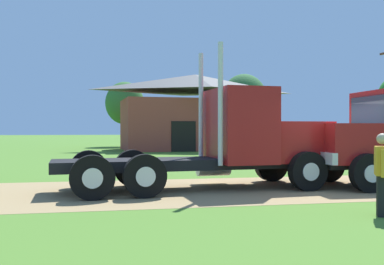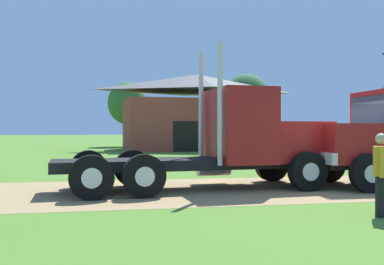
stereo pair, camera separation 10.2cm
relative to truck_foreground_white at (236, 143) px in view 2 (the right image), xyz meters
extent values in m
plane|color=#497527|center=(2.46, -0.31, -1.29)|extent=(200.00, 200.00, 0.00)
cube|color=#987E53|center=(2.46, -0.31, -1.29)|extent=(120.00, 5.22, 0.01)
cube|color=black|center=(-1.23, -0.12, -0.57)|extent=(7.79, 2.13, 0.28)
cube|color=maroon|center=(1.71, 0.12, 0.02)|extent=(1.94, 2.12, 1.17)
cube|color=silver|center=(2.65, 0.20, -0.39)|extent=(0.34, 2.17, 0.32)
cube|color=maroon|center=(0.08, -0.01, 0.48)|extent=(1.68, 2.38, 2.09)
cube|color=#2D3D4C|center=(0.85, 0.05, 0.90)|extent=(0.19, 1.88, 0.92)
cylinder|color=silver|center=(-0.87, 0.81, 1.05)|extent=(0.14, 0.14, 3.23)
cylinder|color=silver|center=(-0.72, -0.97, 1.05)|extent=(0.14, 0.14, 3.23)
cylinder|color=silver|center=(-0.45, 0.94, -0.78)|extent=(1.04, 0.60, 0.52)
cylinder|color=black|center=(1.53, 1.24, -0.76)|extent=(1.09, 0.39, 1.07)
cylinder|color=silver|center=(1.52, 1.40, -0.76)|extent=(0.48, 0.08, 0.48)
cylinder|color=black|center=(1.72, -1.01, -0.76)|extent=(1.09, 0.39, 1.07)
cylinder|color=silver|center=(1.73, -1.17, -0.76)|extent=(0.48, 0.08, 0.48)
cylinder|color=black|center=(-4.16, 0.78, -0.76)|extent=(1.09, 0.39, 1.07)
cylinder|color=silver|center=(-4.18, 0.94, -0.76)|extent=(0.48, 0.08, 0.48)
cylinder|color=black|center=(-3.98, -1.47, -0.76)|extent=(1.09, 0.39, 1.07)
cylinder|color=silver|center=(-3.97, -1.63, -0.76)|extent=(0.48, 0.08, 0.48)
cylinder|color=black|center=(-2.92, 0.88, -0.76)|extent=(1.09, 0.39, 1.07)
cylinder|color=silver|center=(-2.93, 1.04, -0.76)|extent=(0.48, 0.08, 0.48)
cylinder|color=black|center=(-2.73, -1.37, -0.76)|extent=(1.09, 0.39, 1.07)
cylinder|color=silver|center=(-2.72, -1.53, -0.76)|extent=(0.48, 0.08, 0.48)
cube|color=maroon|center=(3.13, -0.42, -0.02)|extent=(1.68, 2.12, 1.13)
cube|color=silver|center=(2.27, -0.39, -0.40)|extent=(0.23, 2.27, 0.32)
cube|color=#2D3D4C|center=(3.91, -0.44, 0.89)|extent=(0.10, 1.97, 0.92)
cylinder|color=black|center=(3.17, -1.60, -0.77)|extent=(1.04, 0.33, 1.03)
cylinder|color=silver|center=(3.17, -1.76, -0.77)|extent=(0.47, 0.05, 0.46)
cylinder|color=black|center=(3.24, 0.76, -0.77)|extent=(1.04, 0.33, 1.03)
cylinder|color=silver|center=(3.25, 0.92, -0.77)|extent=(0.47, 0.05, 0.46)
cube|color=gold|center=(1.62, -4.43, -0.22)|extent=(0.44, 0.52, 0.56)
sphere|color=tan|center=(1.62, -4.43, 0.21)|extent=(0.21, 0.21, 0.21)
cube|color=black|center=(1.67, -4.34, -0.90)|extent=(0.23, 0.23, 0.79)
cube|color=black|center=(1.57, -4.51, -0.90)|extent=(0.23, 0.23, 0.79)
cylinder|color=gold|center=(1.75, -4.19, -0.25)|extent=(0.10, 0.10, 0.53)
cylinder|color=gold|center=(1.49, -4.66, -0.25)|extent=(0.10, 0.10, 0.53)
cube|color=#953E33|center=(3.18, 22.03, 0.66)|extent=(11.69, 6.74, 3.91)
pyramid|color=#505050|center=(3.18, 22.03, 3.99)|extent=(12.27, 7.08, 1.37)
cube|color=black|center=(1.68, 18.89, -0.19)|extent=(1.80, 0.18, 2.20)
cylinder|color=#513823|center=(-2.15, 28.92, 0.01)|extent=(0.44, 0.44, 2.59)
ellipsoid|color=#32662D|center=(-2.15, 28.92, 2.73)|extent=(3.57, 3.57, 3.93)
cylinder|color=#513823|center=(11.60, 35.98, 0.19)|extent=(0.44, 0.44, 2.96)
ellipsoid|color=#316332|center=(11.60, 35.98, 3.74)|extent=(5.19, 5.19, 5.71)
camera|label=1|loc=(-3.59, -12.06, 0.42)|focal=40.94mm
camera|label=2|loc=(-3.49, -12.08, 0.42)|focal=40.94mm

